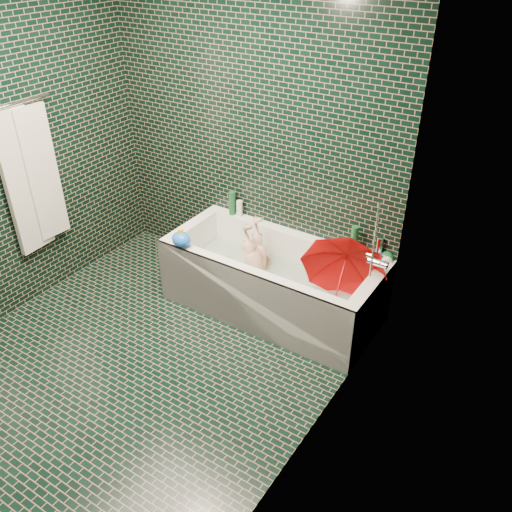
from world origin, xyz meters
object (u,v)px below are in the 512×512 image
Objects in this scene: child at (258,269)px; umbrella at (341,278)px; rubber_duck at (348,245)px; bathtub at (271,287)px; bath_toy at (181,239)px.

umbrella is (0.75, -0.08, 0.23)m from child.
umbrella is at bearing -91.54° from rubber_duck.
umbrella is at bearing -3.22° from bathtub.
rubber_duck is at bearing 118.41° from child.
umbrella reaches higher than rubber_duck.
bathtub is 10.44× the size of bath_toy.
bathtub is 0.70m from rubber_duck.
child is 0.75m from rubber_duck.
child is (-0.15, 0.04, 0.10)m from bathtub.
rubber_duck is at bearing 34.97° from bathtub.
bathtub is 0.19m from child.
umbrella is 0.39m from rubber_duck.
rubber_duck reaches higher than bathtub.
bath_toy is at bearing -168.37° from rubber_duck.
bathtub is 2.05× the size of child.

